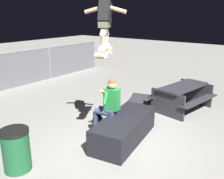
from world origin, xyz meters
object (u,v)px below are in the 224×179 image
(skateboard, at_px, (105,53))
(kicker_ramp, at_px, (140,105))
(picnic_table_back, at_px, (183,94))
(person_sitting_on_ledge, at_px, (108,104))
(skater_airborne, at_px, (105,19))
(trash_bin, at_px, (16,150))
(ledge_box_main, at_px, (124,129))

(skateboard, height_order, kicker_ramp, skateboard)
(kicker_ramp, xyz_separation_m, picnic_table_back, (0.60, -1.11, 0.44))
(person_sitting_on_ledge, bearing_deg, skater_airborne, -165.26)
(skateboard, xyz_separation_m, kicker_ramp, (2.24, 0.41, -1.95))
(trash_bin, bearing_deg, ledge_box_main, -23.85)
(ledge_box_main, bearing_deg, person_sitting_on_ledge, 94.93)
(person_sitting_on_ledge, xyz_separation_m, picnic_table_back, (2.67, -0.76, -0.29))
(trash_bin, bearing_deg, kicker_ramp, -2.01)
(skateboard, bearing_deg, person_sitting_on_ledge, 18.31)
(ledge_box_main, bearing_deg, skater_airborne, 110.21)
(ledge_box_main, height_order, kicker_ramp, ledge_box_main)
(person_sitting_on_ledge, relative_size, kicker_ramp, 1.07)
(skater_airborne, bearing_deg, trash_bin, 165.14)
(skater_airborne, xyz_separation_m, kicker_ramp, (2.19, 0.38, -2.64))
(ledge_box_main, relative_size, kicker_ramp, 1.53)
(ledge_box_main, xyz_separation_m, kicker_ramp, (2.03, 0.80, -0.22))
(skateboard, xyz_separation_m, picnic_table_back, (2.83, -0.70, -1.51))
(picnic_table_back, bearing_deg, trash_bin, 165.26)
(person_sitting_on_ledge, distance_m, skateboard, 1.23)
(person_sitting_on_ledge, xyz_separation_m, skateboard, (-0.17, -0.06, 1.22))
(skater_airborne, bearing_deg, kicker_ramp, 9.88)
(skateboard, relative_size, skater_airborne, 0.90)
(ledge_box_main, bearing_deg, trash_bin, 156.15)
(person_sitting_on_ledge, xyz_separation_m, skater_airborne, (-0.12, -0.03, 1.91))
(trash_bin, bearing_deg, skateboard, -15.91)
(skateboard, distance_m, skater_airborne, 0.69)
(ledge_box_main, distance_m, picnic_table_back, 2.66)
(ledge_box_main, bearing_deg, picnic_table_back, -6.69)
(skater_airborne, xyz_separation_m, picnic_table_back, (2.78, -0.73, -2.20))
(skateboard, bearing_deg, ledge_box_main, -62.51)
(ledge_box_main, xyz_separation_m, trash_bin, (-2.14, 0.95, 0.13))
(kicker_ramp, height_order, picnic_table_back, picnic_table_back)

